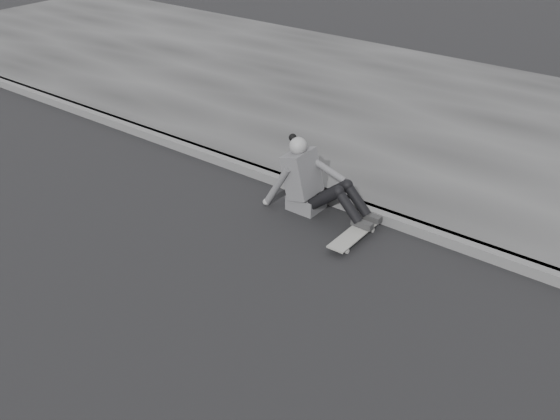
# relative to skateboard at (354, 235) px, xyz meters

# --- Properties ---
(ground) EXTENTS (80.00, 80.00, 0.00)m
(ground) POSITION_rel_skateboard_xyz_m (-0.47, -2.04, -0.07)
(ground) COLOR black
(ground) RESTS_ON ground
(curb) EXTENTS (24.00, 0.16, 0.12)m
(curb) POSITION_rel_skateboard_xyz_m (-0.47, 0.54, -0.01)
(curb) COLOR #515151
(curb) RESTS_ON ground
(sidewalk) EXTENTS (24.00, 6.00, 0.12)m
(sidewalk) POSITION_rel_skateboard_xyz_m (-0.47, 3.56, -0.01)
(sidewalk) COLOR #323232
(sidewalk) RESTS_ON ground
(skateboard) EXTENTS (0.20, 0.78, 0.09)m
(skateboard) POSITION_rel_skateboard_xyz_m (0.00, 0.00, 0.00)
(skateboard) COLOR #9A9994
(skateboard) RESTS_ON ground
(seated_woman) EXTENTS (1.38, 0.46, 0.88)m
(seated_woman) POSITION_rel_skateboard_xyz_m (-0.73, 0.25, 0.29)
(seated_woman) COLOR #4A494C
(seated_woman) RESTS_ON ground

